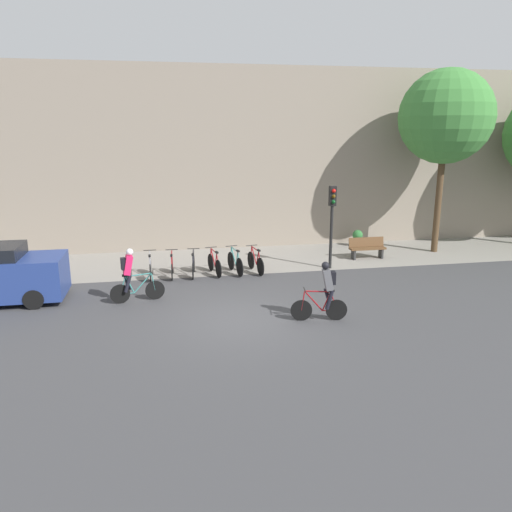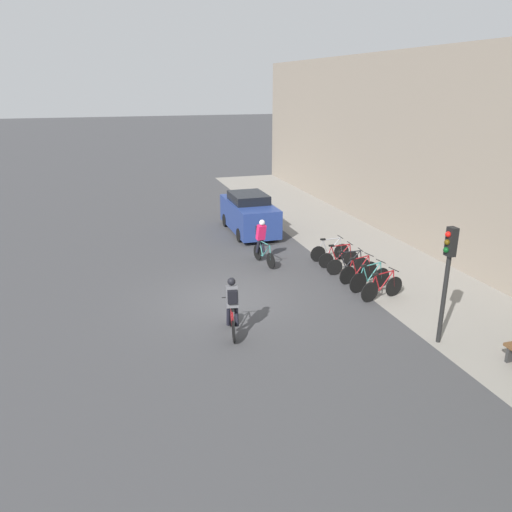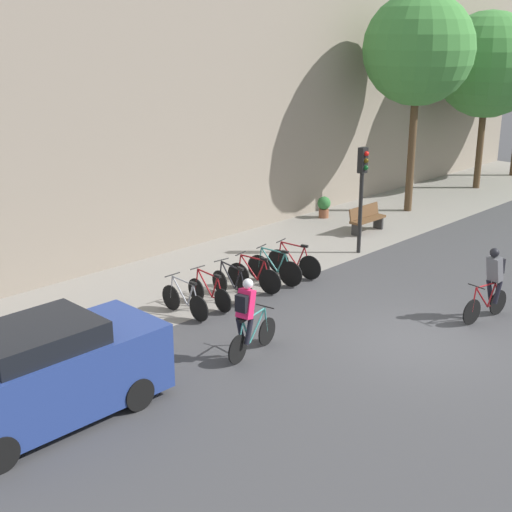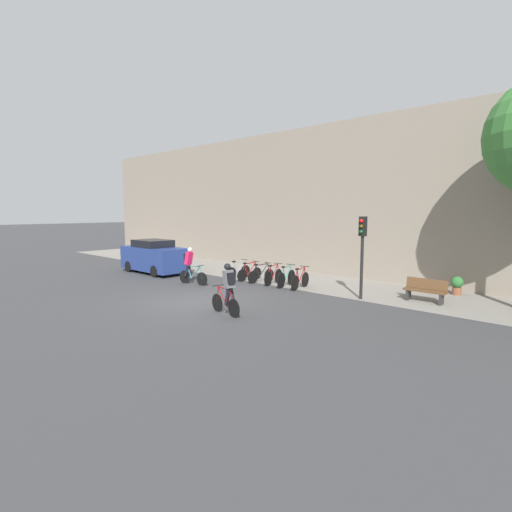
% 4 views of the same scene
% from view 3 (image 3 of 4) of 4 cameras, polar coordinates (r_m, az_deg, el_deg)
% --- Properties ---
extents(ground, '(200.00, 200.00, 0.00)m').
position_cam_3_polar(ground, '(16.29, 12.59, -6.70)').
color(ground, '#3D3D3F').
extents(kerb_strip, '(44.00, 4.50, 0.01)m').
position_cam_3_polar(kerb_strip, '(20.32, -3.67, -1.23)').
color(kerb_strip, gray).
rests_on(kerb_strip, ground).
extents(building_facade, '(44.00, 0.60, 8.07)m').
position_cam_3_polar(building_facade, '(21.32, -8.58, 10.68)').
color(building_facade, gray).
rests_on(building_facade, ground).
extents(cyclist_pink, '(1.70, 0.55, 1.75)m').
position_cam_3_polar(cyclist_pink, '(14.83, -0.68, -4.78)').
color(cyclist_pink, black).
rests_on(cyclist_pink, ground).
extents(cyclist_grey, '(1.62, 0.52, 1.75)m').
position_cam_3_polar(cyclist_grey, '(17.71, 18.37, -1.87)').
color(cyclist_grey, black).
rests_on(cyclist_grey, ground).
extents(parked_bike_0, '(0.46, 1.66, 0.95)m').
position_cam_3_polar(parked_bike_0, '(17.21, -5.72, -3.55)').
color(parked_bike_0, black).
rests_on(parked_bike_0, ground).
extents(parked_bike_1, '(0.46, 1.63, 0.94)m').
position_cam_3_polar(parked_bike_1, '(17.69, -3.76, -2.92)').
color(parked_bike_1, black).
rests_on(parked_bike_1, ground).
extents(parked_bike_2, '(0.46, 1.66, 0.94)m').
position_cam_3_polar(parked_bike_2, '(18.20, -1.90, -2.28)').
color(parked_bike_2, black).
rests_on(parked_bike_2, ground).
extents(parked_bike_3, '(0.49, 1.64, 0.97)m').
position_cam_3_polar(parked_bike_3, '(18.72, -0.15, -1.62)').
color(parked_bike_3, black).
rests_on(parked_bike_3, ground).
extents(parked_bike_4, '(0.50, 1.69, 0.99)m').
position_cam_3_polar(parked_bike_4, '(19.25, 1.50, -1.01)').
color(parked_bike_4, black).
rests_on(parked_bike_4, ground).
extents(parked_bike_5, '(0.48, 1.68, 0.98)m').
position_cam_3_polar(parked_bike_5, '(19.82, 3.06, -0.50)').
color(parked_bike_5, black).
rests_on(parked_bike_5, ground).
extents(traffic_light_pole, '(0.26, 0.30, 3.25)m').
position_cam_3_polar(traffic_light_pole, '(21.59, 8.49, 6.01)').
color(traffic_light_pole, black).
rests_on(traffic_light_pole, ground).
extents(bench, '(1.55, 0.44, 0.89)m').
position_cam_3_polar(bench, '(24.31, 8.85, 2.98)').
color(bench, brown).
rests_on(bench, ground).
extents(parked_car, '(4.30, 1.84, 1.85)m').
position_cam_3_polar(parked_car, '(13.09, -16.54, -9.09)').
color(parked_car, navy).
rests_on(parked_car, ground).
extents(street_tree_0, '(3.96, 3.96, 7.85)m').
position_cam_3_polar(street_tree_0, '(26.74, 12.87, 15.80)').
color(street_tree_0, '#4C3823').
rests_on(street_tree_0, ground).
extents(street_tree_1, '(4.29, 4.29, 7.27)m').
position_cam_3_polar(street_tree_1, '(31.54, 18.06, 14.33)').
color(street_tree_1, '#4C3823').
rests_on(street_tree_1, ground).
extents(potted_plant, '(0.48, 0.48, 0.78)m').
position_cam_3_polar(potted_plant, '(25.97, 5.46, 4.02)').
color(potted_plant, brown).
rests_on(potted_plant, ground).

